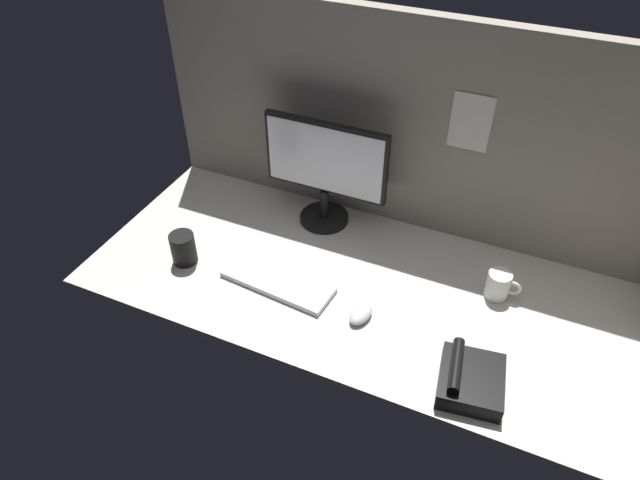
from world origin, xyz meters
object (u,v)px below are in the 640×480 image
monitor (325,168)px  keyboard (278,282)px  mouse (361,314)px  mug_ceramic_white (499,285)px  mug_black_travel (183,248)px  desk_phone (470,380)px

monitor → keyboard: 43.34cm
mouse → mug_ceramic_white: size_ratio=0.89×
monitor → mug_ceramic_white: size_ratio=4.15×
mug_black_travel → desk_phone: (99.34, -11.73, -2.34)cm
keyboard → mug_black_travel: size_ratio=3.35×
mouse → mug_ceramic_white: bearing=46.7°
monitor → mug_black_travel: (-34.13, -40.50, -16.65)cm
mug_black_travel → desk_phone: size_ratio=0.52×
keyboard → mug_ceramic_white: 70.04cm
keyboard → desk_phone: size_ratio=1.75×
mug_ceramic_white → monitor: bearing=167.7°
mouse → desk_phone: bearing=-7.4°
keyboard → desk_phone: bearing=-7.1°
monitor → mouse: 54.38cm
mug_ceramic_white → desk_phone: bearing=-90.7°
mouse → mug_black_travel: mug_black_travel is taller
mug_black_travel → desk_phone: 100.06cm
desk_phone → keyboard: bearing=167.6°
keyboard → desk_phone: (65.42, -14.42, 2.19)cm
keyboard → monitor: bearing=95.0°
mug_ceramic_white → desk_phone: size_ratio=0.51×
monitor → desk_phone: bearing=-38.7°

